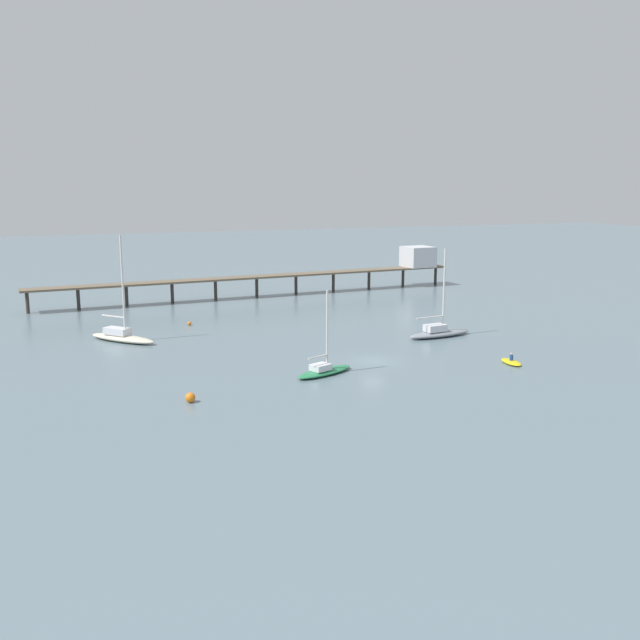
# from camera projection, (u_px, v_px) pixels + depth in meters

# --- Properties ---
(ground_plane) EXTENTS (400.00, 400.00, 0.00)m
(ground_plane) POSITION_uv_depth(u_px,v_px,m) (373.00, 361.00, 73.77)
(ground_plane) COLOR slate
(pier) EXTENTS (70.60, 9.17, 6.99)m
(pier) POSITION_uv_depth(u_px,v_px,m) (347.00, 266.00, 120.61)
(pier) COLOR brown
(pier) RESTS_ON ground_plane
(sailboat_green) EXTENTS (6.98, 4.45, 8.21)m
(sailboat_green) POSITION_uv_depth(u_px,v_px,m) (324.00, 369.00, 68.51)
(sailboat_green) COLOR #287F4C
(sailboat_green) RESTS_ON ground_plane
(sailboat_gray) EXTENTS (8.81, 3.29, 10.52)m
(sailboat_gray) POSITION_uv_depth(u_px,v_px,m) (439.00, 331.00, 85.13)
(sailboat_gray) COLOR gray
(sailboat_gray) RESTS_ON ground_plane
(sailboat_cream) EXTENTS (7.72, 8.36, 12.39)m
(sailboat_cream) POSITION_uv_depth(u_px,v_px,m) (122.00, 335.00, 82.67)
(sailboat_cream) COLOR beige
(sailboat_cream) RESTS_ON ground_plane
(dinghy_yellow) EXTENTS (1.81, 3.34, 1.14)m
(dinghy_yellow) POSITION_uv_depth(u_px,v_px,m) (511.00, 362.00, 72.65)
(dinghy_yellow) COLOR yellow
(dinghy_yellow) RESTS_ON ground_plane
(mooring_buoy_mid) EXTENTS (0.50, 0.50, 0.50)m
(mooring_buoy_mid) POSITION_uv_depth(u_px,v_px,m) (189.00, 323.00, 92.07)
(mooring_buoy_mid) COLOR orange
(mooring_buoy_mid) RESTS_ON ground_plane
(mooring_buoy_outer) EXTENTS (0.86, 0.86, 0.86)m
(mooring_buoy_outer) POSITION_uv_depth(u_px,v_px,m) (190.00, 398.00, 59.81)
(mooring_buoy_outer) COLOR orange
(mooring_buoy_outer) RESTS_ON ground_plane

